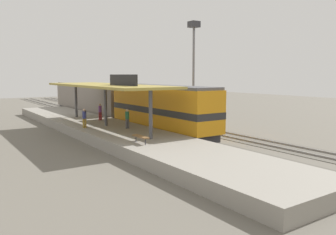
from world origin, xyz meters
The scene contains 12 objects.
ground_plane centered at (2.00, 0.00, 0.00)m, with size 120.00×120.00×0.00m, color #666056.
track_near centered at (0.00, 0.00, 0.03)m, with size 3.20×110.00×0.16m.
track_far centered at (4.60, 0.00, 0.03)m, with size 3.20×110.00×0.16m.
platform centered at (-4.60, 0.00, 0.45)m, with size 6.00×44.00×0.90m, color gray.
station_canopy centered at (-4.60, -0.09, 4.53)m, with size 5.20×18.00×4.70m.
platform_bench centered at (-6.00, -8.96, 1.34)m, with size 0.44×1.70×0.50m.
locomotive centered at (0.00, -2.29, 2.41)m, with size 2.93×14.43×4.44m.
passenger_carriage_single centered at (0.00, 15.71, 2.31)m, with size 2.90×20.00×4.24m.
light_mast centered at (7.80, 2.75, 8.40)m, with size 1.10×1.10×11.70m.
person_waiting centered at (-3.51, 3.91, 1.85)m, with size 0.34×0.34×1.71m.
person_walking centered at (-6.74, -0.25, 1.85)m, with size 0.34×0.34×1.71m.
person_boarding centered at (-3.72, -2.57, 1.85)m, with size 0.34×0.34×1.71m.
Camera 1 is at (-17.46, -29.30, 5.58)m, focal length 36.79 mm.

